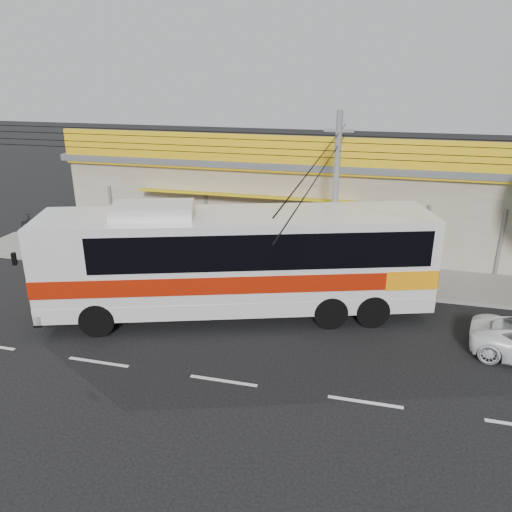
{
  "coord_description": "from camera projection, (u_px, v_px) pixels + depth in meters",
  "views": [
    {
      "loc": [
        3.86,
        -14.04,
        8.44
      ],
      "look_at": [
        -0.16,
        2.0,
        2.18
      ],
      "focal_mm": 35.0,
      "sensor_mm": 36.0,
      "label": 1
    }
  ],
  "objects": [
    {
      "name": "coach_bus",
      "position": [
        243.0,
        256.0,
        17.51
      ],
      "size": [
        13.74,
        6.89,
        4.17
      ],
      "rotation": [
        0.0,
        0.0,
        0.31
      ],
      "color": "silver",
      "rests_on": "ground"
    },
    {
      "name": "storefront_building",
      "position": [
        303.0,
        192.0,
        26.26
      ],
      "size": [
        22.6,
        9.2,
        5.7
      ],
      "color": "#A19682",
      "rests_on": "ground"
    },
    {
      "name": "ground",
      "position": [
        246.0,
        338.0,
        16.6
      ],
      "size": [
        120.0,
        120.0,
        0.0
      ],
      "primitive_type": "plane",
      "color": "black",
      "rests_on": "ground"
    },
    {
      "name": "sidewalk",
      "position": [
        282.0,
        270.0,
        22.02
      ],
      "size": [
        30.0,
        3.2,
        0.15
      ],
      "primitive_type": "cube",
      "color": "gray",
      "rests_on": "ground"
    },
    {
      "name": "utility_pole",
      "position": [
        338.0,
        146.0,
        17.82
      ],
      "size": [
        34.0,
        14.0,
        7.06
      ],
      "color": "slate",
      "rests_on": "ground"
    },
    {
      "name": "motorbike_red",
      "position": [
        179.0,
        253.0,
        22.24
      ],
      "size": [
        2.2,
        1.38,
        1.09
      ],
      "primitive_type": "imported",
      "rotation": [
        0.0,
        0.0,
        1.23
      ],
      "color": "maroon",
      "rests_on": "sidewalk"
    },
    {
      "name": "lane_markings",
      "position": [
        223.0,
        381.0,
        14.33
      ],
      "size": [
        50.0,
        0.12,
        0.01
      ],
      "primitive_type": null,
      "color": "silver",
      "rests_on": "ground"
    },
    {
      "name": "motorbike_dark",
      "position": [
        33.0,
        225.0,
        26.03
      ],
      "size": [
        2.06,
        1.02,
        1.19
      ],
      "primitive_type": "imported",
      "rotation": [
        0.0,
        0.0,
        1.33
      ],
      "color": "black",
      "rests_on": "sidewalk"
    }
  ]
}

